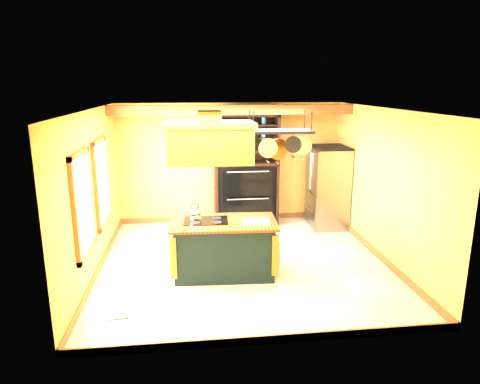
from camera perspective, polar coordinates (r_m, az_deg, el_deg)
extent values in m
plane|color=beige|center=(7.74, 0.45, -9.37)|extent=(5.00, 5.00, 0.00)
plane|color=white|center=(7.11, 0.49, 11.00)|extent=(5.00, 5.00, 0.00)
cube|color=#E0B352|center=(9.74, -1.39, 3.87)|extent=(5.00, 0.02, 2.70)
cube|color=#E0B352|center=(4.95, 4.15, -6.53)|extent=(5.00, 0.02, 2.70)
cube|color=#E0B352|center=(7.43, -19.04, -0.20)|extent=(0.02, 5.00, 2.70)
cube|color=#E0B352|center=(8.01, 18.50, 0.86)|extent=(0.02, 5.00, 2.70)
cube|color=brown|center=(8.80, -0.94, 10.90)|extent=(5.00, 0.15, 0.20)
cube|color=brown|center=(6.66, -20.21, -1.47)|extent=(0.06, 1.06, 1.56)
cube|color=white|center=(6.65, -20.00, -1.47)|extent=(0.02, 0.85, 1.34)
cube|color=brown|center=(7.98, -17.98, 1.22)|extent=(0.06, 1.06, 1.56)
cube|color=white|center=(7.98, -17.81, 1.23)|extent=(0.02, 0.85, 1.34)
cube|color=black|center=(7.16, -2.18, -7.59)|extent=(1.63, 0.94, 0.88)
cube|color=brown|center=(7.00, -2.22, -4.10)|extent=(1.77, 1.04, 0.04)
cube|color=black|center=(7.04, -4.58, -3.82)|extent=(0.74, 0.53, 0.01)
ellipsoid|color=silver|center=(7.12, -5.98, -2.76)|extent=(0.20, 0.20, 0.16)
cube|color=white|center=(6.96, 2.16, -3.97)|extent=(0.45, 0.36, 0.02)
cube|color=#AC6D2B|center=(6.70, -4.04, 6.26)|extent=(1.31, 0.70, 0.55)
cube|color=brown|center=(6.66, -4.08, 8.95)|extent=(1.39, 0.78, 0.08)
cube|color=#AC6D2B|center=(6.66, -4.10, 9.67)|extent=(0.35, 0.35, 0.25)
cube|color=black|center=(6.82, 5.30, 8.07)|extent=(1.01, 0.50, 0.04)
cylinder|color=black|center=(6.52, 1.76, 9.28)|extent=(0.02, 0.02, 0.32)
cylinder|color=black|center=(7.10, 8.62, 9.53)|extent=(0.02, 0.02, 0.32)
cylinder|color=black|center=(6.87, 1.78, 6.49)|extent=(0.26, 0.04, 0.26)
cylinder|color=silver|center=(6.71, 3.74, 5.85)|extent=(0.30, 0.03, 0.30)
cylinder|color=#CD6C33|center=(6.95, 5.07, 5.70)|extent=(0.34, 0.04, 0.34)
cylinder|color=black|center=(6.79, 7.11, 6.29)|extent=(0.26, 0.03, 0.26)
cylinder|color=silver|center=(7.04, 8.31, 6.12)|extent=(0.30, 0.04, 0.30)
cube|color=gray|center=(9.60, 11.69, 0.55)|extent=(0.73, 0.90, 1.76)
cube|color=gray|center=(9.20, 9.99, 2.50)|extent=(0.03, 0.43, 0.95)
cube|color=gray|center=(9.62, 9.23, 3.04)|extent=(0.03, 0.43, 0.95)
cube|color=gray|center=(9.61, 9.39, -2.26)|extent=(0.03, 0.86, 0.74)
cube|color=black|center=(9.83, 11.44, -4.26)|extent=(0.70, 0.85, 0.06)
cube|color=black|center=(9.75, 0.59, 3.23)|extent=(1.40, 0.06, 2.48)
cube|color=black|center=(9.43, -3.26, 2.83)|extent=(0.06, 0.59, 2.48)
cube|color=black|center=(9.60, 4.78, 3.01)|extent=(0.06, 0.59, 2.48)
cube|color=black|center=(9.46, 0.80, 3.89)|extent=(1.40, 0.59, 0.05)
cube|color=black|center=(9.63, 0.76, -0.02)|extent=(1.28, 0.49, 1.34)
cube|color=black|center=(9.23, 1.05, 1.23)|extent=(1.09, 0.04, 0.59)
cube|color=black|center=(9.38, 1.03, -2.31)|extent=(1.09, 0.04, 0.54)
cube|color=black|center=(9.41, 0.80, 5.50)|extent=(1.28, 0.53, 0.02)
cube|color=black|center=(9.37, 0.81, 7.26)|extent=(1.28, 0.53, 0.02)
cube|color=black|center=(9.34, 0.82, 8.97)|extent=(1.28, 0.53, 0.03)
cylinder|color=white|center=(9.32, -1.27, 5.72)|extent=(0.22, 0.22, 0.07)
cylinder|color=teal|center=(9.37, 3.17, 7.86)|extent=(0.10, 0.10, 0.17)
cube|color=black|center=(6.30, -15.93, -15.78)|extent=(0.29, 0.14, 0.01)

